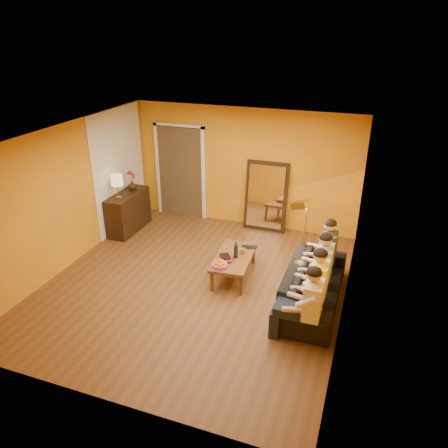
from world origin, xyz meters
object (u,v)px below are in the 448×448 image
(sideboard, at_px, (128,212))
(person_far_left, at_px, (312,306))
(mirror_frame, at_px, (266,196))
(sofa, at_px, (313,285))
(person_far_right, at_px, (328,252))
(floor_lamp, at_px, (304,241))
(vase, at_px, (132,185))
(person_mid_left, at_px, (318,285))
(dog, at_px, (299,282))
(wine_bottle, at_px, (236,250))
(tumbler, at_px, (243,251))
(coffee_table, at_px, (234,266))
(person_mid_right, at_px, (324,268))
(table_lamp, at_px, (118,187))
(laptop, at_px, (249,248))

(sideboard, bearing_deg, person_far_left, -28.59)
(mirror_frame, xyz_separation_m, sofa, (1.45, -2.46, -0.44))
(person_far_right, bearing_deg, sideboard, 170.50)
(floor_lamp, bearing_deg, vase, -172.95)
(sofa, height_order, person_mid_left, person_mid_left)
(sideboard, relative_size, person_far_left, 0.97)
(person_mid_left, bearing_deg, dog, 129.09)
(wine_bottle, bearing_deg, dog, -12.91)
(sideboard, height_order, wine_bottle, sideboard)
(wine_bottle, relative_size, tumbler, 2.86)
(sofa, distance_m, wine_bottle, 1.45)
(sideboard, xyz_separation_m, floor_lamp, (3.94, -0.66, 0.29))
(coffee_table, bearing_deg, person_mid_right, -12.24)
(floor_lamp, xyz_separation_m, person_mid_left, (0.43, -1.17, -0.11))
(dog, relative_size, wine_bottle, 2.18)
(floor_lamp, distance_m, person_mid_right, 0.76)
(floor_lamp, bearing_deg, person_far_left, -55.86)
(coffee_table, bearing_deg, table_lamp, 159.78)
(person_far_left, height_order, person_far_right, same)
(coffee_table, height_order, person_far_left, person_far_left)
(person_far_right, bearing_deg, mirror_frame, 131.10)
(sofa, relative_size, wine_bottle, 6.99)
(person_mid_right, height_order, tumbler, person_mid_right)
(coffee_table, bearing_deg, sofa, -16.72)
(coffee_table, distance_m, person_mid_left, 1.80)
(person_far_right, distance_m, laptop, 1.42)
(laptop, xyz_separation_m, vase, (-2.97, 0.97, 0.52))
(person_mid_left, relative_size, tumbler, 11.26)
(mirror_frame, height_order, sofa, mirror_frame)
(coffee_table, distance_m, person_far_right, 1.67)
(sofa, xyz_separation_m, vase, (-4.24, 1.63, 0.64))
(person_far_left, bearing_deg, floor_lamp, 104.07)
(floor_lamp, distance_m, person_far_left, 1.78)
(mirror_frame, xyz_separation_m, person_far_right, (1.58, -1.81, -0.15))
(tumbler, bearing_deg, sofa, -17.82)
(dog, bearing_deg, person_far_right, 46.34)
(sofa, xyz_separation_m, floor_lamp, (-0.30, 0.72, 0.40))
(mirror_frame, height_order, person_mid_right, mirror_frame)
(sideboard, distance_m, laptop, 3.05)
(sofa, distance_m, floor_lamp, 0.88)
(floor_lamp, height_order, dog, floor_lamp)
(person_mid_left, xyz_separation_m, person_mid_right, (0.00, 0.55, 0.00))
(table_lamp, distance_m, floor_lamp, 3.97)
(sofa, distance_m, person_far_left, 1.05)
(person_mid_left, bearing_deg, sideboard, 157.26)
(person_mid_left, distance_m, tumbler, 1.71)
(sideboard, distance_m, person_mid_left, 4.74)
(coffee_table, relative_size, person_mid_left, 1.00)
(mirror_frame, xyz_separation_m, dog, (1.22, -2.47, -0.42))
(person_far_left, height_order, wine_bottle, person_far_left)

